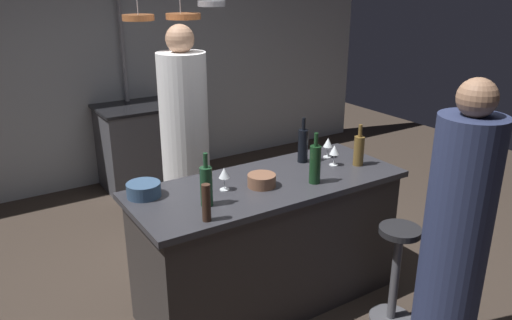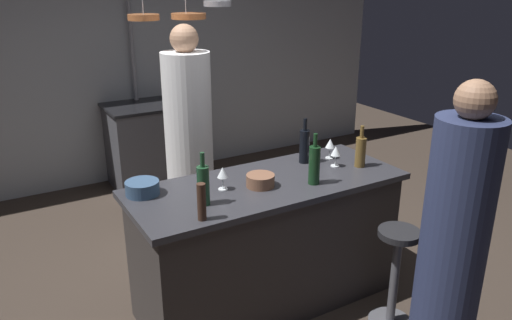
{
  "view_description": "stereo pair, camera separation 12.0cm",
  "coord_description": "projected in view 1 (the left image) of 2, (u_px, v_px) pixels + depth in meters",
  "views": [
    {
      "loc": [
        -1.67,
        -2.45,
        2.13
      ],
      "look_at": [
        0.0,
        0.15,
        1.0
      ],
      "focal_mm": 35.08,
      "sensor_mm": 36.0,
      "label": 1
    },
    {
      "loc": [
        -1.56,
        -2.51,
        2.13
      ],
      "look_at": [
        0.0,
        0.15,
        1.0
      ],
      "focal_mm": 35.08,
      "sensor_mm": 36.0,
      "label": 2
    }
  ],
  "objects": [
    {
      "name": "stove_range",
      "position": [
        139.0,
        146.0,
        5.3
      ],
      "size": [
        0.8,
        0.64,
        0.89
      ],
      "color": "#47474C",
      "rests_on": "ground_plane"
    },
    {
      "name": "guest_right",
      "position": [
        455.0,
        241.0,
        2.73
      ],
      "size": [
        0.35,
        0.35,
        1.67
      ],
      "color": "#262D4C",
      "rests_on": "ground_plane"
    },
    {
      "name": "bar_stool_right",
      "position": [
        396.0,
        271.0,
        3.18
      ],
      "size": [
        0.28,
        0.28,
        0.68
      ],
      "color": "#4C4C51",
      "rests_on": "ground_plane"
    },
    {
      "name": "mixing_bowl_wooden",
      "position": [
        262.0,
        180.0,
        3.12
      ],
      "size": [
        0.18,
        0.18,
        0.08
      ],
      "primitive_type": "cylinder",
      "color": "brown",
      "rests_on": "kitchen_island"
    },
    {
      "name": "kitchen_island",
      "position": [
        268.0,
        243.0,
        3.36
      ],
      "size": [
        1.8,
        0.72,
        0.9
      ],
      "color": "#332D2B",
      "rests_on": "ground_plane"
    },
    {
      "name": "pepper_mill",
      "position": [
        206.0,
        203.0,
        2.65
      ],
      "size": [
        0.05,
        0.05,
        0.21
      ],
      "primitive_type": "cylinder",
      "color": "#382319",
      "rests_on": "kitchen_island"
    },
    {
      "name": "wine_bottle_amber",
      "position": [
        359.0,
        150.0,
        3.45
      ],
      "size": [
        0.07,
        0.07,
        0.29
      ],
      "color": "brown",
      "rests_on": "kitchen_island"
    },
    {
      "name": "mixing_bowl_blue",
      "position": [
        144.0,
        190.0,
        2.97
      ],
      "size": [
        0.2,
        0.2,
        0.08
      ],
      "primitive_type": "cylinder",
      "color": "#334C6B",
      "rests_on": "kitchen_island"
    },
    {
      "name": "wine_bottle_dark",
      "position": [
        303.0,
        145.0,
        3.5
      ],
      "size": [
        0.07,
        0.07,
        0.32
      ],
      "color": "black",
      "rests_on": "kitchen_island"
    },
    {
      "name": "chef",
      "position": [
        185.0,
        148.0,
        4.03
      ],
      "size": [
        0.38,
        0.38,
        1.81
      ],
      "color": "white",
      "rests_on": "ground_plane"
    },
    {
      "name": "back_wall",
      "position": [
        119.0,
        61.0,
        5.32
      ],
      "size": [
        6.4,
        0.16,
        2.6
      ],
      "primitive_type": "cube",
      "color": "#9EA3A8",
      "rests_on": "ground_plane"
    },
    {
      "name": "wine_glass_by_chef",
      "position": [
        224.0,
        174.0,
        3.04
      ],
      "size": [
        0.07,
        0.07,
        0.15
      ],
      "color": "silver",
      "rests_on": "kitchen_island"
    },
    {
      "name": "wine_glass_near_left_guest",
      "position": [
        335.0,
        151.0,
        3.44
      ],
      "size": [
        0.07,
        0.07,
        0.15
      ],
      "color": "silver",
      "rests_on": "kitchen_island"
    },
    {
      "name": "ground_plane",
      "position": [
        267.0,
        300.0,
        3.51
      ],
      "size": [
        9.0,
        9.0,
        0.0
      ],
      "primitive_type": "plane",
      "color": "#382D26"
    },
    {
      "name": "wine_glass_near_right_guest",
      "position": [
        328.0,
        144.0,
        3.6
      ],
      "size": [
        0.07,
        0.07,
        0.15
      ],
      "color": "silver",
      "rests_on": "kitchen_island"
    },
    {
      "name": "overhead_pot_rack",
      "position": [
        156.0,
        32.0,
        4.37
      ],
      "size": [
        0.89,
        1.57,
        2.17
      ],
      "color": "gray",
      "rests_on": "ground_plane"
    },
    {
      "name": "wine_bottle_green",
      "position": [
        206.0,
        185.0,
        2.83
      ],
      "size": [
        0.07,
        0.07,
        0.32
      ],
      "color": "#193D23",
      "rests_on": "kitchen_island"
    },
    {
      "name": "wine_bottle_red",
      "position": [
        315.0,
        164.0,
        3.14
      ],
      "size": [
        0.07,
        0.07,
        0.33
      ],
      "color": "#143319",
      "rests_on": "kitchen_island"
    }
  ]
}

